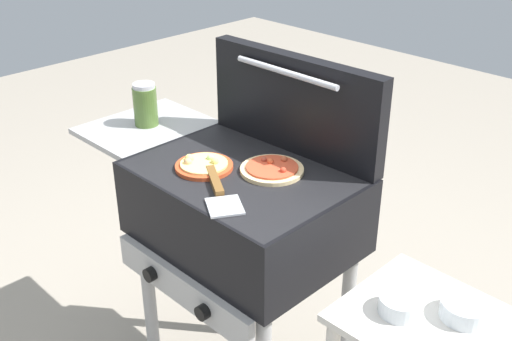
% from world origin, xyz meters
% --- Properties ---
extents(grill, '(0.96, 0.53, 0.90)m').
position_xyz_m(grill, '(-0.01, -0.00, 0.76)').
color(grill, black).
rests_on(grill, ground_plane).
extents(grill_lid_open, '(0.63, 0.09, 0.30)m').
position_xyz_m(grill_lid_open, '(0.00, 0.21, 1.05)').
color(grill_lid_open, black).
rests_on(grill_lid_open, grill).
extents(pizza_cheese, '(0.17, 0.17, 0.04)m').
position_xyz_m(pizza_cheese, '(-0.10, -0.07, 0.91)').
color(pizza_cheese, '#C64723').
rests_on(pizza_cheese, grill).
extents(pizza_pepperoni, '(0.19, 0.19, 0.03)m').
position_xyz_m(pizza_pepperoni, '(0.06, 0.06, 0.91)').
color(pizza_pepperoni, beige).
rests_on(pizza_pepperoni, grill).
extents(sauce_jar, '(0.08, 0.08, 0.15)m').
position_xyz_m(sauce_jar, '(-0.48, 0.01, 0.97)').
color(sauce_jar, '#4C6B2D').
rests_on(sauce_jar, grill).
extents(spatula, '(0.25, 0.18, 0.02)m').
position_xyz_m(spatula, '(0.05, -0.14, 0.91)').
color(spatula, '#B7BABF').
rests_on(spatula, grill).
extents(topping_bowl_near, '(0.11, 0.11, 0.04)m').
position_xyz_m(topping_bowl_near, '(0.57, -0.03, 0.76)').
color(topping_bowl_near, silver).
rests_on(topping_bowl_near, prep_table).
extents(topping_bowl_far, '(0.12, 0.12, 0.04)m').
position_xyz_m(topping_bowl_far, '(0.69, 0.06, 0.76)').
color(topping_bowl_far, silver).
rests_on(topping_bowl_far, prep_table).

